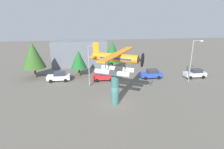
# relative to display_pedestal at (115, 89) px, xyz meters

# --- Properties ---
(ground_plane) EXTENTS (140.00, 140.00, 0.00)m
(ground_plane) POSITION_rel_display_pedestal_xyz_m (0.00, 0.00, -2.24)
(ground_plane) COLOR #605B54
(display_pedestal) EXTENTS (1.10, 1.10, 4.49)m
(display_pedestal) POSITION_rel_display_pedestal_xyz_m (0.00, 0.00, 0.00)
(display_pedestal) COLOR #386B66
(display_pedestal) RESTS_ON ground
(floatplane_monument) EXTENTS (7.03, 9.48, 4.00)m
(floatplane_monument) POSITION_rel_display_pedestal_xyz_m (0.11, -0.07, 3.92)
(floatplane_monument) COLOR silver
(floatplane_monument) RESTS_ON display_pedestal
(car_near_white) EXTENTS (4.20, 2.02, 1.76)m
(car_near_white) POSITION_rel_display_pedestal_xyz_m (-9.01, 10.95, -1.36)
(car_near_white) COLOR white
(car_near_white) RESTS_ON ground
(car_mid_red) EXTENTS (4.20, 2.02, 1.76)m
(car_mid_red) POSITION_rel_display_pedestal_xyz_m (-0.55, 10.05, -1.36)
(car_mid_red) COLOR red
(car_mid_red) RESTS_ON ground
(car_far_blue) EXTENTS (4.20, 2.02, 1.76)m
(car_far_blue) POSITION_rel_display_pedestal_xyz_m (8.83, 10.05, -1.36)
(car_far_blue) COLOR #2847B7
(car_far_blue) RESTS_ON ground
(car_distant_silver) EXTENTS (4.20, 2.02, 1.76)m
(car_distant_silver) POSITION_rel_display_pedestal_xyz_m (17.58, 9.15, -1.36)
(car_distant_silver) COLOR silver
(car_distant_silver) RESTS_ON ground
(streetlight_primary) EXTENTS (1.84, 0.28, 7.15)m
(streetlight_primary) POSITION_rel_display_pedestal_xyz_m (-3.13, 7.39, 1.96)
(streetlight_primary) COLOR gray
(streetlight_primary) RESTS_ON ground
(streetlight_secondary) EXTENTS (1.84, 0.28, 7.74)m
(streetlight_secondary) POSITION_rel_display_pedestal_xyz_m (15.22, 6.95, 2.26)
(streetlight_secondary) COLOR gray
(streetlight_secondary) RESTS_ON ground
(storefront_building) EXTENTS (12.85, 5.20, 6.09)m
(storefront_building) POSITION_rel_display_pedestal_xyz_m (-5.21, 22.00, 0.80)
(storefront_building) COLOR slate
(storefront_building) RESTS_ON ground
(tree_west) EXTENTS (4.45, 4.45, 7.01)m
(tree_west) POSITION_rel_display_pedestal_xyz_m (-13.84, 13.63, 2.28)
(tree_west) COLOR brown
(tree_west) RESTS_ON ground
(tree_east) EXTENTS (3.23, 3.23, 5.25)m
(tree_east) POSITION_rel_display_pedestal_xyz_m (-5.25, 13.60, 1.19)
(tree_east) COLOR brown
(tree_east) RESTS_ON ground
(tree_center_back) EXTENTS (3.94, 3.94, 6.64)m
(tree_center_back) POSITION_rel_display_pedestal_xyz_m (1.86, 15.44, 2.19)
(tree_center_back) COLOR brown
(tree_center_back) RESTS_ON ground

